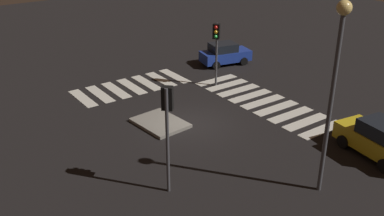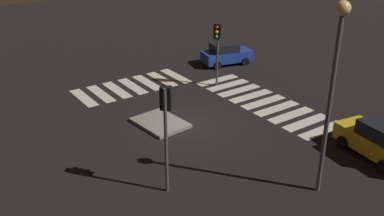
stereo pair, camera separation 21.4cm
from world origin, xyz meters
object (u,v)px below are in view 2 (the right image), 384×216
street_lamp (334,69)px  traffic_island (160,123)px  traffic_light_east (217,40)px  traffic_light_west (166,114)px  car_yellow (379,140)px  car_blue (226,54)px

street_lamp → traffic_island: bearing=13.6°
traffic_light_east → traffic_light_west: traffic_light_west is taller
car_yellow → street_lamp: street_lamp is taller
car_blue → street_lamp: bearing=-103.2°
car_yellow → traffic_light_east: traffic_light_east is taller
traffic_light_west → traffic_light_east: bearing=-3.1°
street_lamp → car_yellow: bearing=-86.8°
car_blue → traffic_light_east: traffic_light_east is taller
traffic_island → traffic_light_east: size_ratio=0.73×
traffic_island → traffic_light_east: bearing=-65.6°
traffic_island → car_blue: size_ratio=0.78×
car_yellow → traffic_light_east: bearing=11.7°
car_yellow → traffic_light_west: 10.58m
traffic_island → car_blue: 11.20m
car_yellow → street_lamp: size_ratio=0.54×
traffic_island → car_blue: (5.94, -9.46, 0.72)m
traffic_island → traffic_light_west: traffic_light_west is taller
traffic_light_east → traffic_light_west: size_ratio=0.91×
car_blue → traffic_light_east: size_ratio=0.94×
car_yellow → traffic_light_east: 11.92m
traffic_light_east → car_blue: bearing=-176.2°
traffic_light_east → car_yellow: bearing=54.1°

